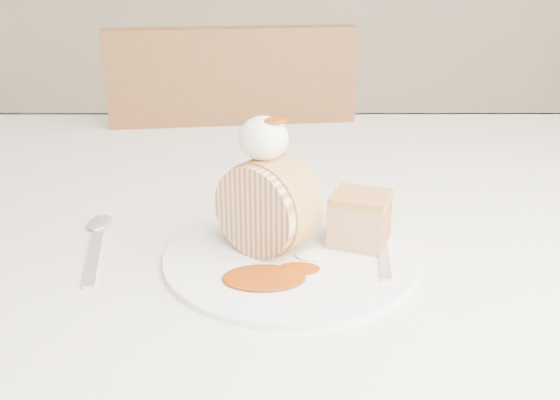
{
  "coord_description": "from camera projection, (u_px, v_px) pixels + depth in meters",
  "views": [
    {
      "loc": [
        0.01,
        -0.51,
        1.05
      ],
      "look_at": [
        0.02,
        0.07,
        0.81
      ],
      "focal_mm": 40.0,
      "sensor_mm": 36.0,
      "label": 1
    }
  ],
  "objects": [
    {
      "name": "spoon",
      "position": [
        94.0,
        257.0,
        0.64
      ],
      "size": [
        0.05,
        0.16,
        0.0
      ],
      "primitive_type": "cube",
      "rotation": [
        0.0,
        0.0,
        0.18
      ],
      "color": "silver",
      "rests_on": "table"
    },
    {
      "name": "caramel_drizzle",
      "position": [
        274.0,
        115.0,
        0.6
      ],
      "size": [
        0.02,
        0.02,
        0.01
      ],
      "primitive_type": "ellipsoid",
      "color": "#873105",
      "rests_on": "whipped_cream"
    },
    {
      "name": "roulade_slice",
      "position": [
        267.0,
        206.0,
        0.63
      ],
      "size": [
        0.11,
        0.1,
        0.1
      ],
      "primitive_type": "cylinder",
      "rotation": [
        1.57,
        0.0,
        -0.65
      ],
      "color": "#CEB58F",
      "rests_on": "plate"
    },
    {
      "name": "fork",
      "position": [
        384.0,
        253.0,
        0.64
      ],
      "size": [
        0.04,
        0.15,
        0.0
      ],
      "primitive_type": "cube",
      "rotation": [
        0.0,
        0.0,
        -0.1
      ],
      "color": "silver",
      "rests_on": "plate"
    },
    {
      "name": "caramel_pool",
      "position": [
        264.0,
        277.0,
        0.59
      ],
      "size": [
        0.09,
        0.08,
        0.0
      ],
      "primitive_type": null,
      "rotation": [
        0.0,
        0.0,
        -0.35
      ],
      "color": "#873105",
      "rests_on": "plate"
    },
    {
      "name": "whipped_cream",
      "position": [
        263.0,
        138.0,
        0.61
      ],
      "size": [
        0.05,
        0.05,
        0.04
      ],
      "primitive_type": "ellipsoid",
      "color": "white",
      "rests_on": "roulade_slice"
    },
    {
      "name": "chair_far",
      "position": [
        234.0,
        213.0,
        1.31
      ],
      "size": [
        0.48,
        0.48,
        0.92
      ],
      "rotation": [
        0.0,
        0.0,
        3.26
      ],
      "color": "brown",
      "rests_on": "ground"
    },
    {
      "name": "cake_chunk",
      "position": [
        360.0,
        222.0,
        0.65
      ],
      "size": [
        0.07,
        0.07,
        0.05
      ],
      "primitive_type": "cube",
      "rotation": [
        0.0,
        0.0,
        -0.35
      ],
      "color": "tan",
      "rests_on": "plate"
    },
    {
      "name": "table",
      "position": [
        267.0,
        269.0,
        0.81
      ],
      "size": [
        1.4,
        0.9,
        0.75
      ],
      "color": "silver",
      "rests_on": "ground"
    },
    {
      "name": "plate",
      "position": [
        290.0,
        256.0,
        0.64
      ],
      "size": [
        0.33,
        0.33,
        0.01
      ],
      "primitive_type": "cylinder",
      "rotation": [
        0.0,
        0.0,
        -0.35
      ],
      "color": "white",
      "rests_on": "table"
    }
  ]
}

